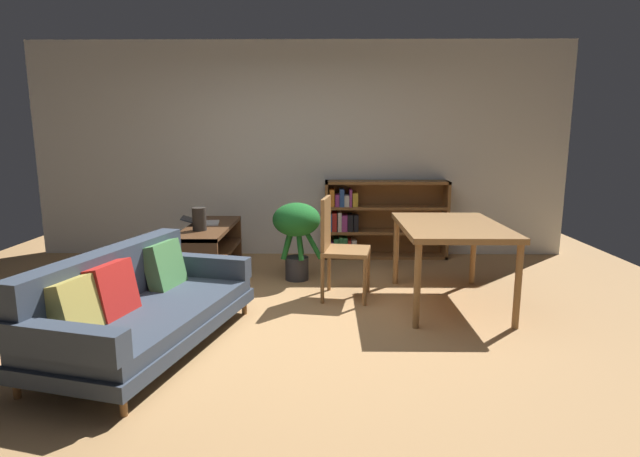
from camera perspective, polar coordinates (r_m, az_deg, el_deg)
ground_plane at (r=4.10m, az=-4.04°, el=-11.60°), size 8.16×8.16×0.00m
back_wall_panel at (r=6.49m, az=-2.26°, el=8.88°), size 6.80×0.10×2.70m
fabric_couch at (r=3.93m, az=-20.10°, el=-8.09°), size 1.29×1.99×0.72m
media_console at (r=5.61m, az=-12.42°, el=-2.59°), size 0.46×1.37×0.58m
open_laptop at (r=5.71m, az=-13.25°, el=0.75°), size 0.44×0.35×0.08m
desk_speaker at (r=5.31m, az=-13.59°, el=1.06°), size 0.14×0.14×0.24m
potted_floor_plant at (r=5.35m, az=-2.68°, el=0.16°), size 0.54×0.51×0.84m
dining_table at (r=4.71m, az=14.66°, el=-0.36°), size 0.91×1.33×0.75m
dining_chair_near at (r=4.76m, az=2.04°, el=-1.65°), size 0.49×0.50×0.97m
bookshelf at (r=6.43m, az=6.36°, el=1.01°), size 1.55×0.31×0.98m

